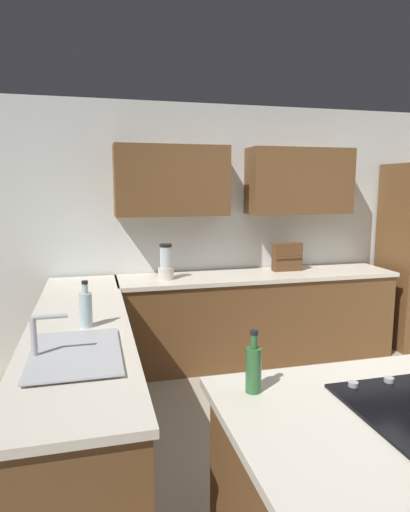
{
  "coord_description": "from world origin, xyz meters",
  "views": [
    {
      "loc": [
        1.71,
        2.41,
        1.78
      ],
      "look_at": [
        0.74,
        -1.38,
        1.16
      ],
      "focal_mm": 31.03,
      "sensor_mm": 36.0,
      "label": 1
    }
  ],
  "objects": [
    {
      "name": "countertop_back",
      "position": [
        0.1,
        -1.72,
        0.88
      ],
      "size": [
        2.84,
        0.64,
        0.04
      ],
      "primitive_type": "cube",
      "color": "silver",
      "rests_on": "lower_cabinets_back"
    },
    {
      "name": "blender",
      "position": [
        1.05,
        -1.68,
        1.05
      ],
      "size": [
        0.15,
        0.15,
        0.34
      ],
      "color": "beige",
      "rests_on": "countertop_back"
    },
    {
      "name": "spice_rack",
      "position": [
        -0.25,
        -1.8,
        1.05
      ],
      "size": [
        0.31,
        0.11,
        0.3
      ],
      "color": "brown",
      "rests_on": "countertop_back"
    },
    {
      "name": "wall_back",
      "position": [
        0.07,
        -2.05,
        1.43
      ],
      "size": [
        6.0,
        0.44,
        2.6
      ],
      "color": "silver",
      "rests_on": "ground"
    },
    {
      "name": "lower_cabinets_back",
      "position": [
        0.1,
        -1.72,
        0.43
      ],
      "size": [
        2.8,
        0.6,
        0.86
      ],
      "primitive_type": "cube",
      "color": "brown",
      "rests_on": "ground"
    },
    {
      "name": "ground_plane",
      "position": [
        0.0,
        0.0,
        0.0
      ],
      "size": [
        14.0,
        14.0,
        0.0
      ],
      "primitive_type": "plane",
      "color": "#9E937F"
    },
    {
      "name": "dish_soap_bottle",
      "position": [
        1.77,
        -0.37,
        1.02
      ],
      "size": [
        0.08,
        0.08,
        0.3
      ],
      "color": "silver",
      "rests_on": "countertop_side"
    },
    {
      "name": "sink_unit",
      "position": [
        1.83,
        0.11,
        0.92
      ],
      "size": [
        0.46,
        0.7,
        0.23
      ],
      "color": "#515456",
      "rests_on": "countertop_side"
    },
    {
      "name": "countertop_side",
      "position": [
        1.82,
        -0.55,
        0.88
      ],
      "size": [
        0.64,
        2.94,
        0.04
      ],
      "primitive_type": "cube",
      "color": "silver",
      "rests_on": "lower_cabinets_side"
    },
    {
      "name": "oil_bottle",
      "position": [
        1.06,
        0.72,
        1.01
      ],
      "size": [
        0.07,
        0.07,
        0.28
      ],
      "color": "#336B38",
      "rests_on": "island_top"
    },
    {
      "name": "lower_cabinets_side",
      "position": [
        1.82,
        -0.55,
        0.43
      ],
      "size": [
        0.6,
        2.9,
        0.86
      ],
      "primitive_type": "cube",
      "color": "brown",
      "rests_on": "ground"
    }
  ]
}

